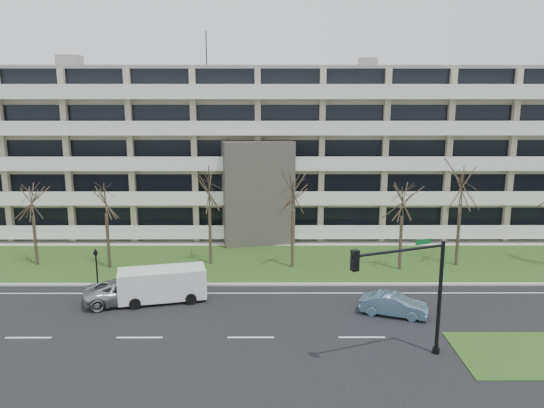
{
  "coord_description": "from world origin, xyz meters",
  "views": [
    {
      "loc": [
        1.08,
        -26.53,
        12.86
      ],
      "look_at": [
        1.18,
        10.0,
        5.29
      ],
      "focal_mm": 35.0,
      "sensor_mm": 36.0,
      "label": 1
    }
  ],
  "objects_px": {
    "traffic_signal": "(412,284)",
    "silver_pickup": "(127,291)",
    "white_van": "(163,282)",
    "blue_sedan": "(394,305)",
    "pedestrian_signal": "(96,263)"
  },
  "relations": [
    {
      "from": "silver_pickup",
      "to": "traffic_signal",
      "type": "bearing_deg",
      "value": -134.11
    },
    {
      "from": "silver_pickup",
      "to": "white_van",
      "type": "height_order",
      "value": "white_van"
    },
    {
      "from": "silver_pickup",
      "to": "pedestrian_signal",
      "type": "relative_size",
      "value": 1.99
    },
    {
      "from": "white_van",
      "to": "traffic_signal",
      "type": "height_order",
      "value": "traffic_signal"
    },
    {
      "from": "traffic_signal",
      "to": "pedestrian_signal",
      "type": "relative_size",
      "value": 2.3
    },
    {
      "from": "white_van",
      "to": "pedestrian_signal",
      "type": "distance_m",
      "value": 5.63
    },
    {
      "from": "white_van",
      "to": "traffic_signal",
      "type": "distance_m",
      "value": 15.82
    },
    {
      "from": "silver_pickup",
      "to": "blue_sedan",
      "type": "relative_size",
      "value": 1.34
    },
    {
      "from": "blue_sedan",
      "to": "pedestrian_signal",
      "type": "distance_m",
      "value": 19.73
    },
    {
      "from": "blue_sedan",
      "to": "silver_pickup",
      "type": "bearing_deg",
      "value": 102.38
    },
    {
      "from": "pedestrian_signal",
      "to": "blue_sedan",
      "type": "bearing_deg",
      "value": -21.99
    },
    {
      "from": "blue_sedan",
      "to": "white_van",
      "type": "distance_m",
      "value": 14.28
    },
    {
      "from": "traffic_signal",
      "to": "pedestrian_signal",
      "type": "height_order",
      "value": "traffic_signal"
    },
    {
      "from": "silver_pickup",
      "to": "white_van",
      "type": "xyz_separation_m",
      "value": [
        2.23,
        0.23,
        0.52
      ]
    },
    {
      "from": "traffic_signal",
      "to": "silver_pickup",
      "type": "bearing_deg",
      "value": 133.38
    }
  ]
}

